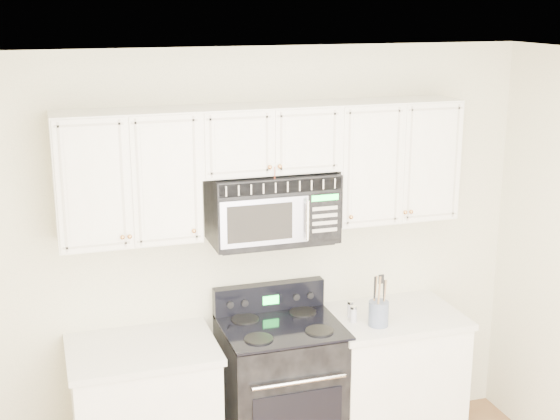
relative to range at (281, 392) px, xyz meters
name	(u,v)px	position (x,y,z in m)	size (l,w,h in m)	color
room	(372,378)	(-0.06, -1.45, 0.82)	(3.51, 3.51, 2.61)	olive
base_cabinet_right	(389,383)	(0.74, -0.01, -0.06)	(0.86, 0.65, 0.92)	silver
range	(281,392)	(0.00, 0.00, 0.00)	(0.72, 0.66, 1.11)	black
upper_cabinets	(266,162)	(-0.06, 0.14, 1.45)	(2.44, 0.37, 0.75)	silver
microwave	(272,207)	(-0.02, 0.11, 1.18)	(0.76, 0.43, 0.42)	black
utensil_crock	(379,312)	(0.58, -0.15, 0.52)	(0.12, 0.12, 0.33)	slate
shaker_salt	(354,314)	(0.45, -0.06, 0.49)	(0.04, 0.04, 0.10)	#B5B4C4
shaker_pepper	(351,309)	(0.47, 0.02, 0.49)	(0.04, 0.04, 0.11)	#B5B4C4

